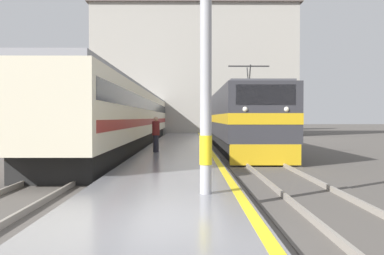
{
  "coord_description": "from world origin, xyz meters",
  "views": [
    {
      "loc": [
        0.57,
        -6.6,
        1.92
      ],
      "look_at": [
        0.75,
        20.65,
        1.34
      ],
      "focal_mm": 42.0,
      "sensor_mm": 36.0,
      "label": 1
    }
  ],
  "objects_px": {
    "locomotive_train": "(238,120)",
    "clock_tower": "(183,44)",
    "catenary_mast": "(212,5)",
    "passenger_train": "(142,117)",
    "person_on_platform": "(156,134)"
  },
  "relations": [
    {
      "from": "passenger_train",
      "to": "person_on_platform",
      "type": "relative_size",
      "value": 32.04
    },
    {
      "from": "locomotive_train",
      "to": "person_on_platform",
      "type": "distance_m",
      "value": 8.06
    },
    {
      "from": "person_on_platform",
      "to": "clock_tower",
      "type": "bearing_deg",
      "value": 89.09
    },
    {
      "from": "locomotive_train",
      "to": "person_on_platform",
      "type": "bearing_deg",
      "value": -123.84
    },
    {
      "from": "locomotive_train",
      "to": "passenger_train",
      "type": "bearing_deg",
      "value": 124.19
    },
    {
      "from": "passenger_train",
      "to": "person_on_platform",
      "type": "xyz_separation_m",
      "value": [
        2.41,
        -16.82,
        -0.8
      ]
    },
    {
      "from": "catenary_mast",
      "to": "locomotive_train",
      "type": "bearing_deg",
      "value": 82.15
    },
    {
      "from": "clock_tower",
      "to": "locomotive_train",
      "type": "bearing_deg",
      "value": -83.78
    },
    {
      "from": "passenger_train",
      "to": "catenary_mast",
      "type": "height_order",
      "value": "catenary_mast"
    },
    {
      "from": "passenger_train",
      "to": "clock_tower",
      "type": "distance_m",
      "value": 27.04
    },
    {
      "from": "passenger_train",
      "to": "clock_tower",
      "type": "bearing_deg",
      "value": 82.95
    },
    {
      "from": "locomotive_train",
      "to": "clock_tower",
      "type": "xyz_separation_m",
      "value": [
        -3.81,
        35.0,
        10.39
      ]
    },
    {
      "from": "catenary_mast",
      "to": "person_on_platform",
      "type": "height_order",
      "value": "catenary_mast"
    },
    {
      "from": "catenary_mast",
      "to": "clock_tower",
      "type": "height_order",
      "value": "clock_tower"
    },
    {
      "from": "person_on_platform",
      "to": "clock_tower",
      "type": "distance_m",
      "value": 43.11
    }
  ]
}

